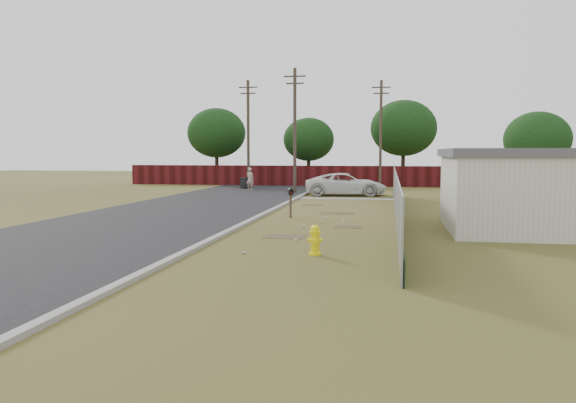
% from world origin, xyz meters
% --- Properties ---
extents(ground, '(120.00, 120.00, 0.00)m').
position_xyz_m(ground, '(0.00, 0.00, 0.00)').
color(ground, brown).
rests_on(ground, ground).
extents(street, '(15.10, 60.00, 0.12)m').
position_xyz_m(street, '(-6.76, 8.05, 0.02)').
color(street, black).
rests_on(street, ground).
extents(chainlink_fence, '(0.10, 27.06, 2.02)m').
position_xyz_m(chainlink_fence, '(3.12, 1.03, 0.80)').
color(chainlink_fence, '#95979D').
rests_on(chainlink_fence, ground).
extents(privacy_fence, '(30.00, 0.12, 1.80)m').
position_xyz_m(privacy_fence, '(-6.00, 25.00, 0.90)').
color(privacy_fence, '#4C1014').
rests_on(privacy_fence, ground).
extents(utility_poles, '(12.60, 8.24, 9.00)m').
position_xyz_m(utility_poles, '(-3.67, 20.67, 4.69)').
color(utility_poles, '#4B3D32').
rests_on(utility_poles, ground).
extents(houses, '(9.30, 17.24, 3.10)m').
position_xyz_m(houses, '(9.70, 3.13, 1.56)').
color(houses, beige).
rests_on(houses, ground).
extents(horizon_trees, '(33.32, 31.94, 7.78)m').
position_xyz_m(horizon_trees, '(0.84, 23.56, 4.63)').
color(horizon_trees, '#322116').
rests_on(horizon_trees, ground).
extents(fire_hydrant, '(0.45, 0.45, 0.92)m').
position_xyz_m(fire_hydrant, '(0.71, -8.32, 0.43)').
color(fire_hydrant, yellow).
rests_on(fire_hydrant, ground).
extents(mailbox, '(0.36, 0.59, 1.35)m').
position_xyz_m(mailbox, '(-1.61, 0.71, 1.07)').
color(mailbox, brown).
rests_on(mailbox, ground).
extents(pickup_truck, '(5.82, 3.22, 1.54)m').
position_xyz_m(pickup_truck, '(-0.17, 14.48, 0.77)').
color(pickup_truck, white).
rests_on(pickup_truck, ground).
extents(pedestrian, '(0.76, 0.61, 1.81)m').
position_xyz_m(pedestrian, '(-7.78, 17.71, 0.91)').
color(pedestrian, tan).
rests_on(pedestrian, ground).
extents(trash_bin, '(0.75, 0.80, 0.90)m').
position_xyz_m(trash_bin, '(-8.92, 20.36, 0.46)').
color(trash_bin, black).
rests_on(trash_bin, ground).
extents(scattered_litter, '(2.40, 11.67, 0.07)m').
position_xyz_m(scattered_litter, '(-0.08, -2.32, 0.04)').
color(scattered_litter, silver).
rests_on(scattered_litter, ground).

